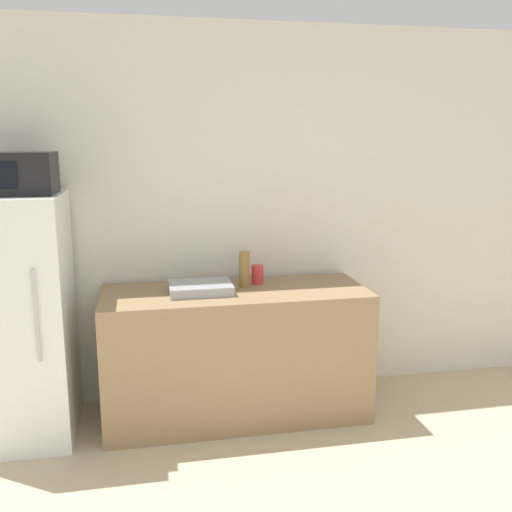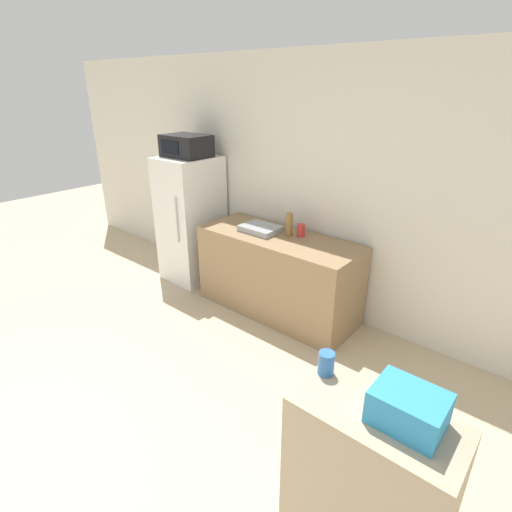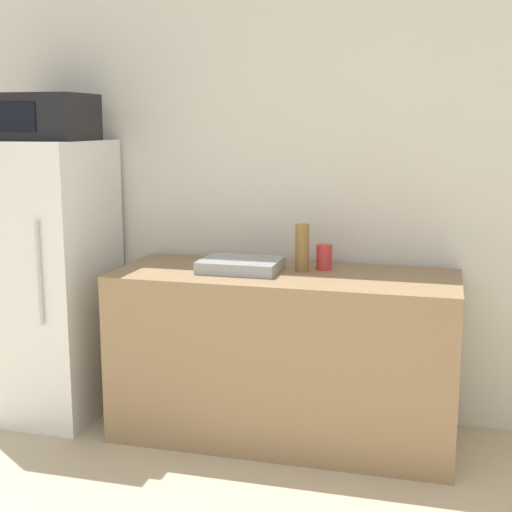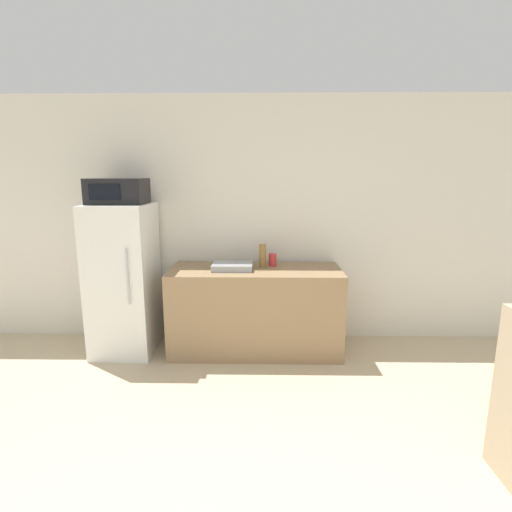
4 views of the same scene
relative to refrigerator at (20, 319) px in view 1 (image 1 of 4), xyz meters
name	(u,v)px [view 1 (image 1 of 4)]	position (x,y,z in m)	size (l,w,h in m)	color
wall_back	(223,216)	(1.32, 0.40, 0.54)	(8.00, 0.06, 2.60)	silver
refrigerator	(20,319)	(0.00, 0.00, 0.00)	(0.60, 0.69, 1.51)	white
microwave	(7,173)	(0.00, 0.00, 0.88)	(0.53, 0.39, 0.24)	black
counter	(236,353)	(1.33, 0.00, -0.32)	(1.72, 0.66, 0.86)	#937551
sink_basin	(200,288)	(1.11, -0.01, 0.14)	(0.40, 0.30, 0.06)	#9EA3A8
bottle_tall	(244,269)	(1.41, 0.08, 0.23)	(0.07, 0.07, 0.24)	olive
bottle_short	(257,274)	(1.51, 0.14, 0.17)	(0.08, 0.08, 0.13)	red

